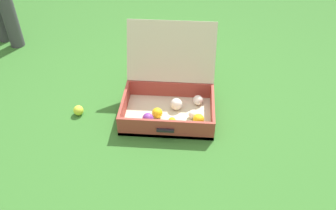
{
  "coord_description": "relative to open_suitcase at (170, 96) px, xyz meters",
  "views": [
    {
      "loc": [
        0.18,
        -1.79,
        1.58
      ],
      "look_at": [
        0.04,
        0.02,
        0.1
      ],
      "focal_mm": 37.6,
      "sensor_mm": 36.0,
      "label": 1
    }
  ],
  "objects": [
    {
      "name": "ground_plane",
      "position": [
        -0.05,
        -0.09,
        -0.12
      ],
      "size": [
        16.0,
        16.0,
        0.0
      ],
      "primitive_type": "plane",
      "color": "#336B28"
    },
    {
      "name": "stray_ball_on_grass",
      "position": [
        -0.62,
        -0.09,
        -0.09
      ],
      "size": [
        0.07,
        0.07,
        0.07
      ],
      "primitive_type": "sphere",
      "color": "#CCDB38",
      "rests_on": "ground"
    },
    {
      "name": "open_suitcase",
      "position": [
        0.0,
        0.0,
        0.0
      ],
      "size": [
        0.61,
        0.62,
        0.54
      ],
      "color": "beige",
      "rests_on": "ground"
    }
  ]
}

